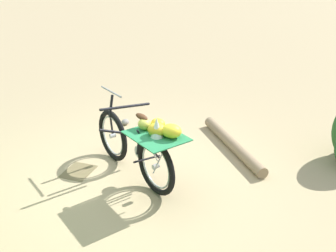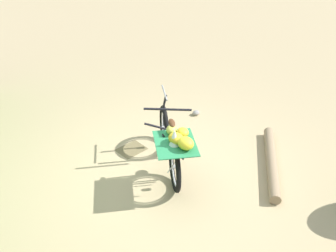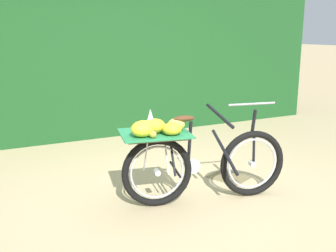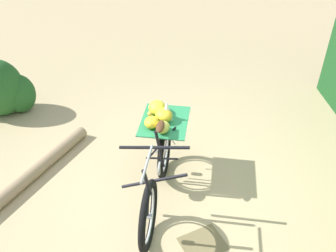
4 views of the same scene
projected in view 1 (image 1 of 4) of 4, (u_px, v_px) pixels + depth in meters
The scene contains 5 objects.
ground_plane at pixel (127, 185), 4.97m from camera, with size 60.00×60.00×0.00m, color tan.
bicycle at pixel (139, 144), 4.90m from camera, with size 1.26×1.63×1.03m.
fallen_log at pixel (233, 144), 5.85m from camera, with size 0.16×0.16×1.77m, color #937A5B.
path_stone at pixel (125, 122), 6.69m from camera, with size 0.15×0.12×0.09m, color gray.
leaf_litter_patch at pixel (78, 171), 5.28m from camera, with size 0.44×0.36×0.01m, color olive.
Camera 1 is at (-3.83, -1.86, 2.72)m, focal length 42.08 mm.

